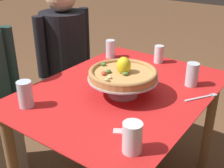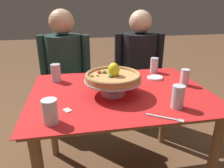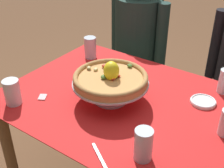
{
  "view_description": "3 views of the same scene",
  "coord_description": "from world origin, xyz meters",
  "px_view_note": "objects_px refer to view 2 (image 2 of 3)",
  "views": [
    {
      "loc": [
        -1.18,
        -0.78,
        1.43
      ],
      "look_at": [
        -0.1,
        -0.01,
        0.8
      ],
      "focal_mm": 46.27,
      "sensor_mm": 36.0,
      "label": 1
    },
    {
      "loc": [
        -0.29,
        -1.27,
        1.29
      ],
      "look_at": [
        -0.05,
        0.01,
        0.78
      ],
      "focal_mm": 33.9,
      "sensor_mm": 36.0,
      "label": 2
    },
    {
      "loc": [
        0.64,
        -1.02,
        1.55
      ],
      "look_at": [
        -0.07,
        -0.01,
        0.81
      ],
      "focal_mm": 48.04,
      "sensor_mm": 36.0,
      "label": 3
    }
  ],
  "objects_px": {
    "pizza_stand": "(113,83)",
    "diner_right": "(138,71)",
    "side_plate": "(155,78)",
    "diner_left": "(66,76)",
    "water_glass_back_right": "(154,66)",
    "dinner_fork": "(167,118)",
    "water_glass_side_right": "(185,78)",
    "pizza": "(113,76)",
    "water_glass_front_right": "(178,98)",
    "water_glass_back_left": "(56,74)",
    "sugar_packet": "(67,110)",
    "water_glass_front_left": "(50,113)"
  },
  "relations": [
    {
      "from": "pizza_stand",
      "to": "water_glass_side_right",
      "type": "bearing_deg",
      "value": 7.2
    },
    {
      "from": "pizza",
      "to": "diner_left",
      "type": "xyz_separation_m",
      "value": [
        -0.32,
        0.8,
        -0.26
      ]
    },
    {
      "from": "pizza_stand",
      "to": "side_plate",
      "type": "distance_m",
      "value": 0.45
    },
    {
      "from": "water_glass_side_right",
      "to": "sugar_packet",
      "type": "relative_size",
      "value": 2.33
    },
    {
      "from": "water_glass_back_left",
      "to": "diner_right",
      "type": "bearing_deg",
      "value": 33.51
    },
    {
      "from": "water_glass_front_right",
      "to": "water_glass_front_left",
      "type": "relative_size",
      "value": 1.06
    },
    {
      "from": "pizza",
      "to": "diner_left",
      "type": "height_order",
      "value": "diner_left"
    },
    {
      "from": "pizza_stand",
      "to": "diner_left",
      "type": "xyz_separation_m",
      "value": [
        -0.32,
        0.8,
        -0.21
      ]
    },
    {
      "from": "pizza_stand",
      "to": "diner_right",
      "type": "height_order",
      "value": "diner_right"
    },
    {
      "from": "pizza",
      "to": "water_glass_back_right",
      "type": "xyz_separation_m",
      "value": [
        0.42,
        0.39,
        -0.07
      ]
    },
    {
      "from": "side_plate",
      "to": "diner_right",
      "type": "height_order",
      "value": "diner_right"
    },
    {
      "from": "water_glass_back_left",
      "to": "water_glass_back_right",
      "type": "bearing_deg",
      "value": 5.36
    },
    {
      "from": "water_glass_side_right",
      "to": "water_glass_back_right",
      "type": "xyz_separation_m",
      "value": [
        -0.11,
        0.32,
        0.0
      ]
    },
    {
      "from": "pizza",
      "to": "dinner_fork",
      "type": "bearing_deg",
      "value": -58.8
    },
    {
      "from": "diner_left",
      "to": "pizza_stand",
      "type": "bearing_deg",
      "value": -68.03
    },
    {
      "from": "water_glass_front_left",
      "to": "diner_left",
      "type": "xyz_separation_m",
      "value": [
        0.04,
        1.08,
        -0.19
      ]
    },
    {
      "from": "side_plate",
      "to": "diner_left",
      "type": "height_order",
      "value": "diner_left"
    },
    {
      "from": "water_glass_back_right",
      "to": "dinner_fork",
      "type": "xyz_separation_m",
      "value": [
        -0.21,
        -0.74,
        -0.05
      ]
    },
    {
      "from": "side_plate",
      "to": "water_glass_front_right",
      "type": "bearing_deg",
      "value": -96.72
    },
    {
      "from": "water_glass_back_right",
      "to": "dinner_fork",
      "type": "height_order",
      "value": "water_glass_back_right"
    },
    {
      "from": "diner_left",
      "to": "diner_right",
      "type": "distance_m",
      "value": 0.76
    },
    {
      "from": "water_glass_front_right",
      "to": "diner_right",
      "type": "height_order",
      "value": "diner_right"
    },
    {
      "from": "water_glass_side_right",
      "to": "sugar_packet",
      "type": "distance_m",
      "value": 0.85
    },
    {
      "from": "water_glass_back_right",
      "to": "diner_right",
      "type": "bearing_deg",
      "value": 88.54
    },
    {
      "from": "pizza",
      "to": "water_glass_back_left",
      "type": "distance_m",
      "value": 0.49
    },
    {
      "from": "pizza_stand",
      "to": "diner_left",
      "type": "height_order",
      "value": "diner_left"
    },
    {
      "from": "water_glass_side_right",
      "to": "diner_right",
      "type": "relative_size",
      "value": 0.1
    },
    {
      "from": "dinner_fork",
      "to": "diner_left",
      "type": "height_order",
      "value": "diner_left"
    },
    {
      "from": "pizza_stand",
      "to": "pizza",
      "type": "relative_size",
      "value": 1.03
    },
    {
      "from": "water_glass_front_left",
      "to": "dinner_fork",
      "type": "relative_size",
      "value": 0.72
    },
    {
      "from": "dinner_fork",
      "to": "sugar_packet",
      "type": "distance_m",
      "value": 0.53
    },
    {
      "from": "pizza_stand",
      "to": "water_glass_back_left",
      "type": "height_order",
      "value": "water_glass_back_left"
    },
    {
      "from": "diner_right",
      "to": "water_glass_front_left",
      "type": "bearing_deg",
      "value": -125.2
    },
    {
      "from": "water_glass_front_left",
      "to": "diner_left",
      "type": "relative_size",
      "value": 0.1
    },
    {
      "from": "water_glass_back_left",
      "to": "water_glass_front_left",
      "type": "xyz_separation_m",
      "value": [
        0.01,
        -0.6,
        -0.0
      ]
    },
    {
      "from": "pizza",
      "to": "diner_left",
      "type": "distance_m",
      "value": 0.9
    },
    {
      "from": "pizza",
      "to": "diner_right",
      "type": "height_order",
      "value": "diner_right"
    },
    {
      "from": "pizza",
      "to": "water_glass_side_right",
      "type": "distance_m",
      "value": 0.54
    },
    {
      "from": "side_plate",
      "to": "sugar_packet",
      "type": "bearing_deg",
      "value": -148.47
    },
    {
      "from": "pizza",
      "to": "water_glass_back_left",
      "type": "height_order",
      "value": "pizza"
    },
    {
      "from": "diner_right",
      "to": "water_glass_back_left",
      "type": "bearing_deg",
      "value": -146.49
    },
    {
      "from": "water_glass_back_right",
      "to": "water_glass_front_left",
      "type": "xyz_separation_m",
      "value": [
        -0.79,
        -0.67,
        -0.0
      ]
    },
    {
      "from": "pizza_stand",
      "to": "water_glass_front_right",
      "type": "xyz_separation_m",
      "value": [
        0.32,
        -0.25,
        -0.02
      ]
    },
    {
      "from": "pizza_stand",
      "to": "diner_right",
      "type": "bearing_deg",
      "value": 62.76
    },
    {
      "from": "water_glass_side_right",
      "to": "dinner_fork",
      "type": "xyz_separation_m",
      "value": [
        -0.32,
        -0.42,
        -0.05
      ]
    },
    {
      "from": "water_glass_front_left",
      "to": "sugar_packet",
      "type": "bearing_deg",
      "value": 55.62
    },
    {
      "from": "dinner_fork",
      "to": "diner_right",
      "type": "relative_size",
      "value": 0.14
    },
    {
      "from": "water_glass_back_left",
      "to": "sugar_packet",
      "type": "height_order",
      "value": "water_glass_back_left"
    },
    {
      "from": "water_glass_front_right",
      "to": "diner_right",
      "type": "xyz_separation_m",
      "value": [
        0.12,
        1.09,
        -0.19
      ]
    },
    {
      "from": "side_plate",
      "to": "water_glass_side_right",
      "type": "bearing_deg",
      "value": -47.13
    }
  ]
}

